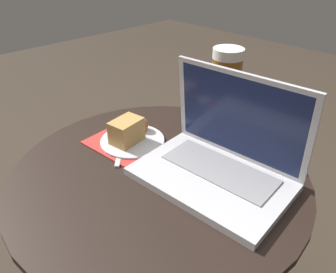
% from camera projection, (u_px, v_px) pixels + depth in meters
% --- Properties ---
extents(table, '(0.70, 0.70, 0.51)m').
position_uv_depth(table, '(160.00, 212.00, 0.85)').
color(table, black).
rests_on(table, ground_plane).
extents(napkin, '(0.20, 0.15, 0.00)m').
position_uv_depth(napkin, '(122.00, 145.00, 0.87)').
color(napkin, '#B7332D').
rests_on(napkin, table).
extents(laptop, '(0.36, 0.25, 0.24)m').
position_uv_depth(laptop, '(220.00, 158.00, 0.74)').
color(laptop, silver).
rests_on(laptop, table).
extents(beer_glass, '(0.07, 0.07, 0.25)m').
position_uv_depth(beer_glass, '(224.00, 97.00, 0.83)').
color(beer_glass, brown).
rests_on(beer_glass, table).
extents(snack_plate, '(0.17, 0.17, 0.07)m').
position_uv_depth(snack_plate, '(130.00, 135.00, 0.88)').
color(snack_plate, silver).
rests_on(snack_plate, table).
extents(fork, '(0.14, 0.14, 0.00)m').
position_uv_depth(fork, '(122.00, 144.00, 0.88)').
color(fork, silver).
rests_on(fork, table).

